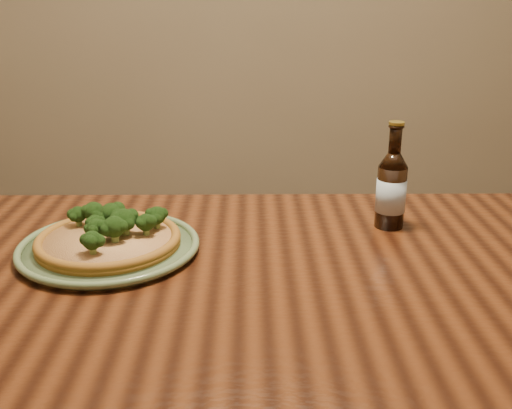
{
  "coord_description": "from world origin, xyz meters",
  "views": [
    {
      "loc": [
        -0.0,
        -0.78,
        1.21
      ],
      "look_at": [
        0.01,
        0.29,
        0.82
      ],
      "focal_mm": 42.0,
      "sensor_mm": 36.0,
      "label": 1
    }
  ],
  "objects_px": {
    "table": "(253,332)",
    "pizza": "(109,237)",
    "plate": "(109,247)",
    "beer_bottle": "(391,189)"
  },
  "relations": [
    {
      "from": "beer_bottle",
      "to": "plate",
      "type": "bearing_deg",
      "value": -166.32
    },
    {
      "from": "table",
      "to": "beer_bottle",
      "type": "bearing_deg",
      "value": 41.51
    },
    {
      "from": "plate",
      "to": "pizza",
      "type": "xyz_separation_m",
      "value": [
        0.0,
        0.0,
        0.02
      ]
    },
    {
      "from": "beer_bottle",
      "to": "table",
      "type": "bearing_deg",
      "value": -137.17
    },
    {
      "from": "plate",
      "to": "pizza",
      "type": "bearing_deg",
      "value": 67.47
    },
    {
      "from": "pizza",
      "to": "beer_bottle",
      "type": "xyz_separation_m",
      "value": [
        0.54,
        0.12,
        0.05
      ]
    },
    {
      "from": "table",
      "to": "pizza",
      "type": "xyz_separation_m",
      "value": [
        -0.26,
        0.13,
        0.12
      ]
    },
    {
      "from": "table",
      "to": "plate",
      "type": "xyz_separation_m",
      "value": [
        -0.26,
        0.13,
        0.1
      ]
    },
    {
      "from": "table",
      "to": "pizza",
      "type": "relative_size",
      "value": 6.06
    },
    {
      "from": "beer_bottle",
      "to": "pizza",
      "type": "bearing_deg",
      "value": -166.55
    }
  ]
}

